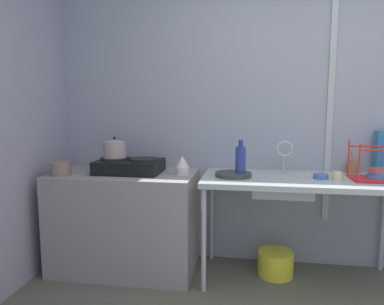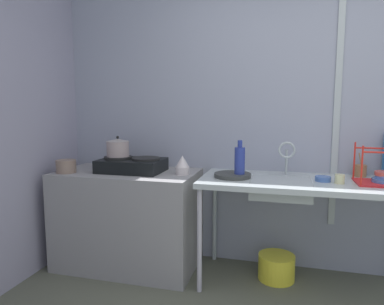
{
  "view_description": "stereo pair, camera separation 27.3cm",
  "coord_description": "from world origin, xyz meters",
  "px_view_note": "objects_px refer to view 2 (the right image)",
  "views": [
    {
      "loc": [
        -0.59,
        -1.35,
        1.35
      ],
      "look_at": [
        -1.02,
        1.33,
        1.0
      ],
      "focal_mm": 32.19,
      "sensor_mm": 36.0,
      "label": 1
    },
    {
      "loc": [
        -0.32,
        -1.29,
        1.35
      ],
      "look_at": [
        -1.02,
        1.33,
        1.0
      ],
      "focal_mm": 32.19,
      "sensor_mm": 36.0,
      "label": 2
    }
  ],
  "objects_px": {
    "frying_pan": "(233,175)",
    "small_bowl_on_drainboard": "(323,179)",
    "pot_beside_stove": "(66,166)",
    "sink_basin": "(281,188)",
    "percolator": "(182,165)",
    "pot_on_left_burner": "(118,148)",
    "bottle_by_sink": "(240,162)",
    "bucket_on_floor": "(276,267)",
    "faucet": "(287,153)",
    "stove": "(132,165)",
    "utensil_jar": "(360,171)",
    "cup_by_rack": "(340,179)"
  },
  "relations": [
    {
      "from": "utensil_jar",
      "to": "frying_pan",
      "type": "bearing_deg",
      "value": -163.47
    },
    {
      "from": "pot_on_left_burner",
      "to": "bucket_on_floor",
      "type": "xyz_separation_m",
      "value": [
        1.33,
        0.05,
        -0.92
      ]
    },
    {
      "from": "faucet",
      "to": "frying_pan",
      "type": "xyz_separation_m",
      "value": [
        -0.4,
        -0.16,
        -0.17
      ]
    },
    {
      "from": "frying_pan",
      "to": "pot_beside_stove",
      "type": "bearing_deg",
      "value": -173.28
    },
    {
      "from": "cup_by_rack",
      "to": "utensil_jar",
      "type": "bearing_deg",
      "value": 57.99
    },
    {
      "from": "percolator",
      "to": "bottle_by_sink",
      "type": "distance_m",
      "value": 0.46
    },
    {
      "from": "small_bowl_on_drainboard",
      "to": "bottle_by_sink",
      "type": "xyz_separation_m",
      "value": [
        -0.6,
        -0.03,
        0.11
      ]
    },
    {
      "from": "sink_basin",
      "to": "bucket_on_floor",
      "type": "distance_m",
      "value": 0.67
    },
    {
      "from": "stove",
      "to": "bucket_on_floor",
      "type": "bearing_deg",
      "value": 2.5
    },
    {
      "from": "frying_pan",
      "to": "bucket_on_floor",
      "type": "relative_size",
      "value": 0.99
    },
    {
      "from": "pot_on_left_burner",
      "to": "bucket_on_floor",
      "type": "bearing_deg",
      "value": 2.26
    },
    {
      "from": "sink_basin",
      "to": "utensil_jar",
      "type": "distance_m",
      "value": 0.67
    },
    {
      "from": "pot_on_left_burner",
      "to": "utensil_jar",
      "type": "bearing_deg",
      "value": 7.66
    },
    {
      "from": "frying_pan",
      "to": "percolator",
      "type": "bearing_deg",
      "value": 178.16
    },
    {
      "from": "faucet",
      "to": "utensil_jar",
      "type": "bearing_deg",
      "value": 12.09
    },
    {
      "from": "pot_on_left_burner",
      "to": "faucet",
      "type": "height_order",
      "value": "pot_on_left_burner"
    },
    {
      "from": "bottle_by_sink",
      "to": "frying_pan",
      "type": "bearing_deg",
      "value": 168.8
    },
    {
      "from": "percolator",
      "to": "sink_basin",
      "type": "height_order",
      "value": "percolator"
    },
    {
      "from": "frying_pan",
      "to": "cup_by_rack",
      "type": "xyz_separation_m",
      "value": [
        0.76,
        -0.03,
        0.02
      ]
    },
    {
      "from": "utensil_jar",
      "to": "faucet",
      "type": "bearing_deg",
      "value": -167.91
    },
    {
      "from": "pot_on_left_burner",
      "to": "faucet",
      "type": "xyz_separation_m",
      "value": [
        1.37,
        0.14,
        -0.01
      ]
    },
    {
      "from": "utensil_jar",
      "to": "bucket_on_floor",
      "type": "bearing_deg",
      "value": -161.15
    },
    {
      "from": "percolator",
      "to": "pot_on_left_burner",
      "type": "bearing_deg",
      "value": 178.88
    },
    {
      "from": "stove",
      "to": "utensil_jar",
      "type": "distance_m",
      "value": 1.83
    },
    {
      "from": "small_bowl_on_drainboard",
      "to": "pot_beside_stove",
      "type": "bearing_deg",
      "value": -174.88
    },
    {
      "from": "bottle_by_sink",
      "to": "bucket_on_floor",
      "type": "distance_m",
      "value": 0.9
    },
    {
      "from": "percolator",
      "to": "bottle_by_sink",
      "type": "bearing_deg",
      "value": -2.96
    },
    {
      "from": "faucet",
      "to": "small_bowl_on_drainboard",
      "type": "distance_m",
      "value": 0.34
    },
    {
      "from": "frying_pan",
      "to": "small_bowl_on_drainboard",
      "type": "distance_m",
      "value": 0.66
    },
    {
      "from": "stove",
      "to": "cup_by_rack",
      "type": "xyz_separation_m",
      "value": [
        1.61,
        -0.05,
        -0.03
      ]
    },
    {
      "from": "pot_beside_stove",
      "to": "sink_basin",
      "type": "relative_size",
      "value": 0.37
    },
    {
      "from": "percolator",
      "to": "frying_pan",
      "type": "xyz_separation_m",
      "value": [
        0.41,
        -0.01,
        -0.06
      ]
    },
    {
      "from": "bottle_by_sink",
      "to": "faucet",
      "type": "bearing_deg",
      "value": 26.96
    },
    {
      "from": "frying_pan",
      "to": "pot_on_left_burner",
      "type": "bearing_deg",
      "value": 178.58
    },
    {
      "from": "pot_beside_stove",
      "to": "small_bowl_on_drainboard",
      "type": "relative_size",
      "value": 1.44
    },
    {
      "from": "faucet",
      "to": "small_bowl_on_drainboard",
      "type": "relative_size",
      "value": 2.44
    },
    {
      "from": "percolator",
      "to": "sink_basin",
      "type": "bearing_deg",
      "value": -1.5
    },
    {
      "from": "pot_on_left_burner",
      "to": "small_bowl_on_drainboard",
      "type": "bearing_deg",
      "value": -0.12
    },
    {
      "from": "small_bowl_on_drainboard",
      "to": "bottle_by_sink",
      "type": "relative_size",
      "value": 0.39
    },
    {
      "from": "faucet",
      "to": "frying_pan",
      "type": "bearing_deg",
      "value": -157.59
    },
    {
      "from": "pot_beside_stove",
      "to": "percolator",
      "type": "distance_m",
      "value": 0.96
    },
    {
      "from": "stove",
      "to": "pot_beside_stove",
      "type": "relative_size",
      "value": 3.26
    },
    {
      "from": "bottle_by_sink",
      "to": "utensil_jar",
      "type": "bearing_deg",
      "value": 18.08
    },
    {
      "from": "pot_on_left_burner",
      "to": "stove",
      "type": "bearing_deg",
      "value": 0.0
    },
    {
      "from": "faucet",
      "to": "cup_by_rack",
      "type": "xyz_separation_m",
      "value": [
        0.36,
        -0.19,
        -0.15
      ]
    },
    {
      "from": "pot_beside_stove",
      "to": "bottle_by_sink",
      "type": "relative_size",
      "value": 0.56
    },
    {
      "from": "small_bowl_on_drainboard",
      "to": "stove",
      "type": "bearing_deg",
      "value": 179.87
    },
    {
      "from": "cup_by_rack",
      "to": "small_bowl_on_drainboard",
      "type": "distance_m",
      "value": 0.12
    },
    {
      "from": "pot_beside_stove",
      "to": "sink_basin",
      "type": "height_order",
      "value": "pot_beside_stove"
    },
    {
      "from": "pot_on_left_burner",
      "to": "frying_pan",
      "type": "xyz_separation_m",
      "value": [
        0.98,
        -0.02,
        -0.18
      ]
    }
  ]
}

